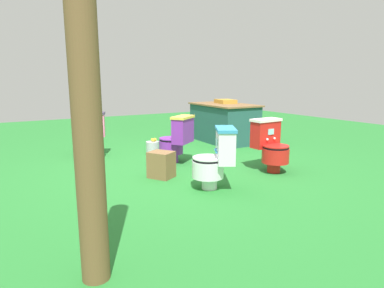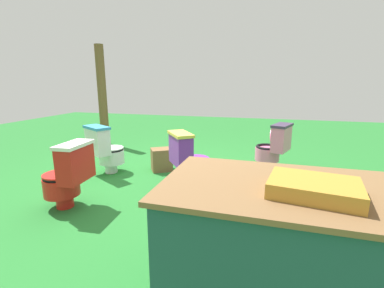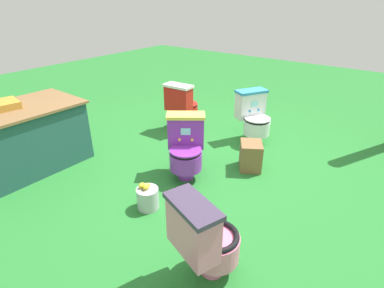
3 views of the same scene
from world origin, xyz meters
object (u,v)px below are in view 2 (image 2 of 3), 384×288
object	(u,v)px
toilet_red	(68,175)
vendor_table	(286,246)
toilet_purple	(189,159)
lemon_bucket	(246,181)
toilet_pink	(274,146)
toilet_white	(105,149)
small_crate	(162,160)
wooden_post	(102,96)

from	to	relation	value
toilet_red	vendor_table	size ratio (longest dim) A/B	0.49
toilet_purple	lemon_bucket	bearing A→B (deg)	59.85
toilet_red	toilet_pink	bearing A→B (deg)	-51.51
toilet_purple	toilet_red	bearing A→B (deg)	-86.49
lemon_bucket	toilet_white	bearing A→B (deg)	-3.07
toilet_pink	small_crate	distance (m)	1.73
vendor_table	small_crate	distance (m)	2.77
toilet_purple	small_crate	world-z (taller)	toilet_purple
small_crate	lemon_bucket	bearing A→B (deg)	160.71
toilet_purple	vendor_table	bearing A→B (deg)	-3.67
toilet_purple	vendor_table	xyz separation A→B (m)	(-1.07, 1.67, 0.02)
toilet_pink	toilet_white	bearing A→B (deg)	128.72
wooden_post	toilet_red	bearing A→B (deg)	115.72
toilet_red	toilet_pink	xyz separation A→B (m)	(-2.14, -1.91, 0.00)
toilet_red	wooden_post	bearing A→B (deg)	22.44
toilet_white	lemon_bucket	bearing A→B (deg)	26.87
toilet_pink	vendor_table	xyz separation A→B (m)	(-0.01, 2.67, 0.02)
small_crate	lemon_bucket	world-z (taller)	small_crate
toilet_white	lemon_bucket	xyz separation A→B (m)	(-2.05, 0.11, -0.25)
toilet_red	toilet_white	size ratio (longest dim) A/B	1.00
toilet_red	toilet_white	xyz separation A→B (m)	(0.24, -1.10, 0.00)
toilet_red	vendor_table	distance (m)	2.28
toilet_red	wooden_post	xyz separation A→B (m)	(1.34, -2.79, 0.67)
wooden_post	small_crate	world-z (taller)	wooden_post
toilet_pink	lemon_bucket	size ratio (longest dim) A/B	2.63
toilet_white	lemon_bucket	distance (m)	2.07
vendor_table	lemon_bucket	bearing A→B (deg)	-78.61
toilet_purple	lemon_bucket	world-z (taller)	toilet_purple
vendor_table	wooden_post	xyz separation A→B (m)	(3.50, -3.55, 0.65)
toilet_purple	toilet_white	size ratio (longest dim) A/B	1.00
toilet_pink	toilet_white	distance (m)	2.52
toilet_red	small_crate	size ratio (longest dim) A/B	2.12
toilet_red	toilet_purple	size ratio (longest dim) A/B	1.00
toilet_red	toilet_purple	distance (m)	1.41
vendor_table	toilet_white	bearing A→B (deg)	-37.72
toilet_red	small_crate	xyz separation A→B (m)	(-0.49, -1.44, -0.20)
toilet_purple	small_crate	size ratio (longest dim) A/B	2.12
wooden_post	lemon_bucket	bearing A→B (deg)	150.17
small_crate	lemon_bucket	distance (m)	1.39
toilet_pink	vendor_table	world-z (taller)	vendor_table
small_crate	lemon_bucket	size ratio (longest dim) A/B	1.24
small_crate	vendor_table	bearing A→B (deg)	127.01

